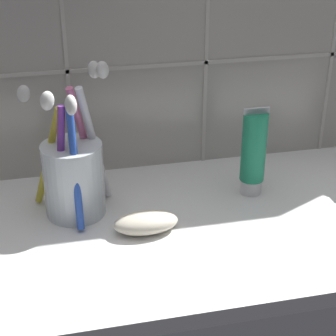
{
  "coord_description": "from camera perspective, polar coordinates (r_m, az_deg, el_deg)",
  "views": [
    {
      "loc": [
        -19.62,
        -56.53,
        39.42
      ],
      "look_at": [
        -6.53,
        2.04,
        8.55
      ],
      "focal_mm": 60.0,
      "sensor_mm": 36.0,
      "label": 1
    }
  ],
  "objects": [
    {
      "name": "toothbrush_cup",
      "position": [
        0.69,
        -9.56,
        -0.56
      ],
      "size": [
        12.0,
        10.77,
        18.61
      ],
      "color": "silver",
      "rests_on": "sink_counter"
    },
    {
      "name": "tile_wall_backsplash",
      "position": [
        0.78,
        2.45,
        14.59
      ],
      "size": [
        85.54,
        1.72,
        44.95
      ],
      "color": "#B7B2A8",
      "rests_on": "ground"
    },
    {
      "name": "toothpaste_tube",
      "position": [
        0.74,
        8.67,
        1.58
      ],
      "size": [
        3.37,
        3.21,
        12.11
      ],
      "color": "white",
      "rests_on": "sink_counter"
    },
    {
      "name": "sink_counter",
      "position": [
        0.71,
        5.53,
        -5.63
      ],
      "size": [
        75.54,
        32.67,
        2.0
      ],
      "primitive_type": "cube",
      "color": "white",
      "rests_on": "ground"
    },
    {
      "name": "soap_bar",
      "position": [
        0.67,
        -2.27,
        -5.56
      ],
      "size": [
        7.75,
        4.14,
        2.38
      ],
      "primitive_type": "ellipsoid",
      "color": "silver",
      "rests_on": "sink_counter"
    }
  ]
}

